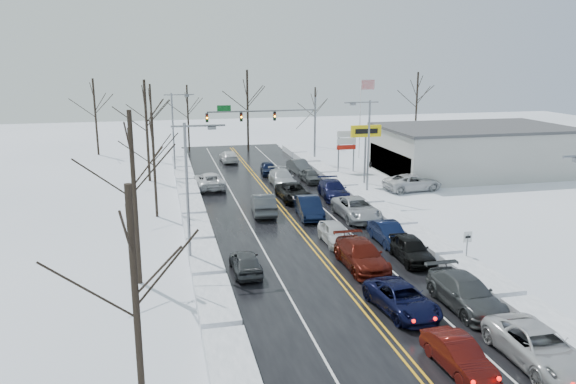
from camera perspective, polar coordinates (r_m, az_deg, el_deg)
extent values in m
plane|color=white|center=(40.89, 1.80, -4.62)|extent=(160.00, 160.00, 0.00)
cube|color=black|center=(42.73, 1.12, -3.80)|extent=(14.00, 84.00, 0.01)
cube|color=white|center=(41.62, -9.12, -4.46)|extent=(1.94, 72.00, 0.75)
cube|color=white|center=(45.11, 10.54, -3.09)|extent=(1.94, 72.00, 0.75)
cylinder|color=slate|center=(68.64, 2.75, 6.27)|extent=(0.24, 0.24, 8.00)
cylinder|color=slate|center=(66.91, -2.65, 8.23)|extent=(13.00, 0.18, 0.18)
cylinder|color=slate|center=(68.16, 1.78, 7.41)|extent=(2.33, 0.10, 2.33)
cube|color=#0C591E|center=(66.21, -6.53, 8.45)|extent=(1.60, 0.08, 0.70)
cube|color=black|center=(67.25, -1.37, 7.71)|extent=(0.32, 0.25, 1.05)
sphere|color=#3F0705|center=(67.07, -1.35, 7.95)|extent=(0.20, 0.20, 0.20)
sphere|color=orange|center=(67.10, -1.35, 7.70)|extent=(0.22, 0.22, 0.22)
sphere|color=black|center=(67.13, -1.34, 7.44)|extent=(0.20, 0.20, 0.20)
cube|color=black|center=(66.57, -4.78, 7.61)|extent=(0.32, 0.25, 1.05)
sphere|color=#3F0705|center=(66.38, -4.76, 7.85)|extent=(0.20, 0.20, 0.20)
sphere|color=orange|center=(66.41, -4.76, 7.59)|extent=(0.22, 0.22, 0.22)
sphere|color=black|center=(66.44, -4.75, 7.34)|extent=(0.20, 0.20, 0.20)
cube|color=black|center=(66.12, -8.24, 7.47)|extent=(0.32, 0.25, 1.05)
sphere|color=#3F0705|center=(65.93, -8.23, 7.72)|extent=(0.20, 0.20, 0.20)
sphere|color=orange|center=(65.96, -8.23, 7.46)|extent=(0.22, 0.22, 0.22)
sphere|color=black|center=(65.99, -8.22, 7.20)|extent=(0.20, 0.20, 0.20)
cylinder|color=slate|center=(58.17, 7.84, 3.62)|extent=(0.20, 0.20, 5.60)
cube|color=yellow|center=(57.78, 7.92, 6.15)|extent=(3.20, 0.30, 1.20)
cube|color=black|center=(57.62, 7.98, 6.13)|extent=(2.40, 0.04, 0.50)
cylinder|color=slate|center=(63.58, 5.15, 3.81)|extent=(0.16, 0.16, 4.00)
cylinder|color=slate|center=(64.16, 6.68, 3.86)|extent=(0.16, 0.16, 4.00)
cube|color=white|center=(63.52, 5.97, 5.88)|extent=(2.20, 0.22, 0.70)
cube|color=white|center=(63.63, 5.95, 5.17)|extent=(2.20, 0.22, 0.70)
cube|color=#B3190D|center=(63.74, 5.94, 4.55)|extent=(2.20, 0.22, 0.50)
cylinder|color=slate|center=(36.59, 17.70, -5.70)|extent=(0.08, 0.08, 2.20)
cube|color=white|center=(36.32, 17.80, -4.36)|extent=(0.55, 0.05, 0.70)
cube|color=black|center=(36.28, 17.83, -4.38)|extent=(0.35, 0.02, 0.15)
cylinder|color=silver|center=(72.41, 7.33, 7.36)|extent=(0.14, 0.14, 10.00)
cube|color=#B1B1AC|center=(65.90, 18.28, 3.96)|extent=(20.00, 12.00, 5.00)
cube|color=#262628|center=(61.53, 10.25, 2.94)|extent=(0.10, 11.00, 2.80)
cube|color=#3F3F42|center=(65.54, 18.46, 6.25)|extent=(20.40, 12.40, 0.30)
cylinder|color=slate|center=(51.66, 8.17, 4.25)|extent=(0.18, 0.18, 9.00)
cylinder|color=slate|center=(50.86, 7.48, 9.01)|extent=(3.20, 0.12, 0.12)
cube|color=slate|center=(50.60, 6.61, 8.84)|extent=(0.50, 0.25, 0.18)
cylinder|color=slate|center=(34.57, -10.17, -0.49)|extent=(0.18, 0.18, 9.00)
cylinder|color=slate|center=(33.84, -9.11, 6.66)|extent=(3.20, 0.12, 0.12)
cube|color=slate|center=(33.92, -7.75, 6.47)|extent=(0.50, 0.25, 0.18)
cylinder|color=slate|center=(62.10, -11.57, 5.69)|extent=(0.18, 0.18, 9.00)
cylinder|color=slate|center=(61.70, -11.01, 9.68)|extent=(3.20, 0.12, 0.12)
cube|color=slate|center=(61.74, -10.25, 9.58)|extent=(0.50, 0.25, 0.18)
cylinder|color=#2D231C|center=(19.43, -15.10, -12.23)|extent=(0.24, 0.24, 9.00)
cylinder|color=#2D231C|center=(32.52, -15.30, -0.76)|extent=(0.27, 0.27, 10.00)
cylinder|color=#2D231C|center=(46.33, -13.43, 2.62)|extent=(0.23, 0.23, 8.50)
cylinder|color=#2D231C|center=(60.02, -14.13, 6.01)|extent=(0.28, 0.28, 10.50)
cylinder|color=#2D231C|center=(71.98, -13.66, 6.85)|extent=(0.25, 0.25, 9.50)
cylinder|color=#2D231C|center=(78.33, -18.96, 7.20)|extent=(0.27, 0.27, 10.00)
cylinder|color=#2D231C|center=(79.06, -10.12, 7.42)|extent=(0.24, 0.24, 9.00)
cylinder|color=#2D231C|center=(77.80, -4.12, 8.23)|extent=(0.29, 0.29, 11.00)
cylinder|color=#2D231C|center=(81.51, 2.75, 7.62)|extent=(0.23, 0.23, 8.50)
cylinder|color=#2D231C|center=(87.55, 12.91, 8.37)|extent=(0.28, 0.28, 10.50)
imported|color=#4A0D09|center=(25.74, 16.81, -16.87)|extent=(1.65, 4.16, 1.35)
imported|color=black|center=(30.16, 11.44, -11.80)|extent=(2.88, 5.29, 1.41)
imported|color=#4F120A|center=(35.58, 7.42, -7.59)|extent=(2.31, 5.65, 1.64)
imported|color=silver|center=(39.75, 4.81, -5.21)|extent=(1.81, 4.38, 1.49)
imported|color=black|center=(45.91, 2.14, -2.57)|extent=(2.16, 5.17, 1.66)
imported|color=black|center=(51.27, 0.57, -0.82)|extent=(2.56, 5.44, 1.50)
imported|color=#B0B4B9|center=(56.99, -0.63, 0.66)|extent=(2.32, 5.49, 1.58)
imported|color=black|center=(62.42, -2.00, 1.80)|extent=(2.01, 4.18, 1.38)
imported|color=silver|center=(27.36, 23.96, -15.58)|extent=(2.60, 5.54, 1.53)
imported|color=#3C3F41|center=(31.41, 17.50, -11.11)|extent=(2.38, 5.68, 1.64)
imported|color=black|center=(37.23, 12.32, -6.82)|extent=(2.09, 4.76, 1.59)
imported|color=black|center=(40.22, 10.12, -5.15)|extent=(1.60, 4.52, 1.49)
imported|color=#A8AAB0|center=(45.90, 6.94, -2.66)|extent=(2.81, 5.97, 1.65)
imported|color=black|center=(52.18, 4.60, -0.61)|extent=(2.70, 5.68, 1.60)
imported|color=#46494B|center=(58.52, 2.30, 1.00)|extent=(1.80, 4.11, 1.38)
imported|color=#474A4D|center=(63.02, 1.16, 1.92)|extent=(2.18, 4.73, 1.50)
imported|color=#404345|center=(46.94, -2.52, -2.21)|extent=(2.25, 5.34, 1.72)
imported|color=silver|center=(56.38, -7.97, 0.39)|extent=(2.93, 5.82, 1.58)
imported|color=white|center=(70.12, -6.03, 3.05)|extent=(2.15, 4.86, 1.39)
imported|color=#393A3D|center=(34.51, -4.30, -8.20)|extent=(1.70, 4.17, 1.42)
imported|color=silver|center=(56.29, 12.50, 0.17)|extent=(6.03, 3.27, 1.60)
imported|color=#404245|center=(60.69, 13.93, 1.06)|extent=(1.98, 4.83, 1.40)
imported|color=black|center=(65.64, 9.61, 2.21)|extent=(2.07, 4.87, 1.64)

